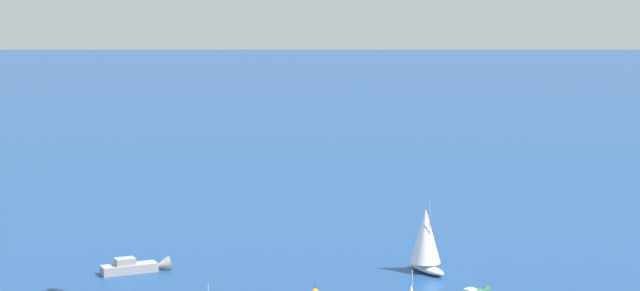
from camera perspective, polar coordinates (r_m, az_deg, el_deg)
motorboat_far_stbd at (r=178.76m, az=-9.43°, el=-6.25°), size 4.72×11.32×3.19m
sailboat_inshore at (r=176.28m, az=5.52°, el=-4.90°), size 9.18×5.43×11.55m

